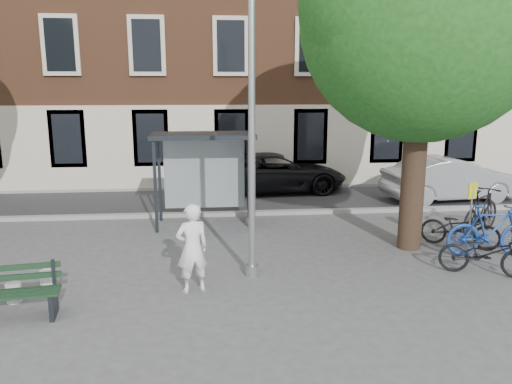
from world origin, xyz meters
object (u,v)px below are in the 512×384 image
object	(u,v)px
bus_shelter	(218,158)
car_silver	(450,179)
bench	(7,296)
car_dark	(276,172)
bike_b	(491,231)
bike_a	(485,253)
notice_sign	(471,204)
painter	(192,248)
lamppost	(252,144)
bike_d	(481,212)
bike_c	(460,228)

from	to	relation	value
bus_shelter	car_silver	bearing A→B (deg)	15.58
bench	car_dark	world-z (taller)	car_dark
bike_b	bike_a	bearing A→B (deg)	150.62
bus_shelter	car_dark	xyz separation A→B (m)	(2.22, 4.29, -1.19)
car_dark	notice_sign	world-z (taller)	notice_sign
painter	lamppost	bearing A→B (deg)	-168.58
bus_shelter	car_silver	world-z (taller)	bus_shelter
bench	bike_d	distance (m)	11.35
bus_shelter	bike_b	bearing A→B (deg)	-28.42
painter	notice_sign	bearing A→B (deg)	177.03
bike_b	notice_sign	world-z (taller)	notice_sign
bike_d	car_dark	size ratio (longest dim) A/B	0.40
lamppost	notice_sign	distance (m)	5.60
bike_d	car_dark	distance (m)	7.63
notice_sign	bench	bearing A→B (deg)	170.88
bike_c	car_silver	world-z (taller)	car_silver
bike_a	bike_d	bearing A→B (deg)	-3.75
bike_c	car_silver	distance (m)	5.34
bike_d	car_silver	world-z (taller)	car_silver
bus_shelter	bike_b	world-z (taller)	bus_shelter
bike_b	car_silver	world-z (taller)	car_silver
bus_shelter	car_silver	size ratio (longest dim) A/B	0.62
bench	bike_d	world-z (taller)	bike_d
bike_a	bike_b	distance (m)	1.36
bike_b	car_silver	bearing A→B (deg)	-13.19
bike_a	bike_b	world-z (taller)	bike_b
painter	bike_d	world-z (taller)	painter
bench	car_silver	xyz separation A→B (m)	(11.71, 7.90, 0.35)
bench	notice_sign	size ratio (longest dim) A/B	1.05
lamppost	bike_d	size ratio (longest dim) A/B	2.91
painter	bike_c	xyz separation A→B (m)	(6.46, 2.12, -0.38)
bike_a	painter	bearing A→B (deg)	116.31
bike_d	notice_sign	xyz separation A→B (m)	(-1.05, -1.36, 0.56)
notice_sign	bike_d	bearing A→B (deg)	27.90
bike_a	bike_b	xyz separation A→B (m)	(0.75, 1.12, 0.13)
painter	bike_c	bearing A→B (deg)	-179.65
lamppost	bike_b	bearing A→B (deg)	7.43
bus_shelter	painter	size ratio (longest dim) A/B	1.63
notice_sign	bike_b	bearing A→B (deg)	-65.78
notice_sign	car_silver	bearing A→B (deg)	43.70
painter	bike_b	xyz separation A→B (m)	(6.82, 1.41, -0.26)
painter	bench	world-z (taller)	painter
bench	car_dark	size ratio (longest dim) A/B	0.34
bike_a	bike_d	distance (m)	3.15
bike_c	bike_d	bearing A→B (deg)	-15.31
lamppost	painter	bearing A→B (deg)	-150.74
lamppost	bike_d	distance (m)	7.09
bench	notice_sign	xyz separation A→B (m)	(9.58, 2.61, 0.78)
bike_a	car_silver	world-z (taller)	car_silver
notice_sign	lamppost	bearing A→B (deg)	166.86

